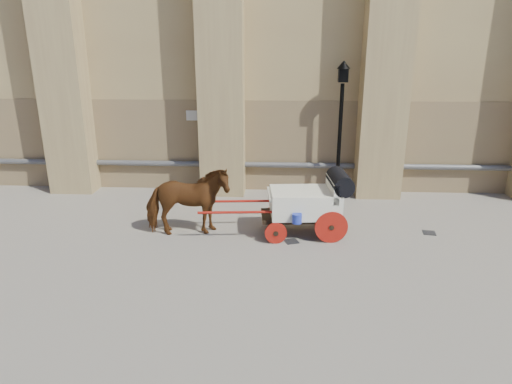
{
  "coord_description": "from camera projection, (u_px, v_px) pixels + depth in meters",
  "views": [
    {
      "loc": [
        0.84,
        -10.74,
        4.77
      ],
      "look_at": [
        0.26,
        0.19,
        1.16
      ],
      "focal_mm": 32.0,
      "sensor_mm": 36.0,
      "label": 1
    }
  ],
  "objects": [
    {
      "name": "street_lamp",
      "position": [
        340.0,
        127.0,
        14.07
      ],
      "size": [
        0.4,
        0.4,
        4.26
      ],
      "color": "black",
      "rests_on": "ground"
    },
    {
      "name": "ground",
      "position": [
        245.0,
        237.0,
        11.72
      ],
      "size": [
        90.0,
        90.0,
        0.0
      ],
      "primitive_type": "plane",
      "color": "gray",
      "rests_on": "ground"
    },
    {
      "name": "drain_grate_near",
      "position": [
        291.0,
        241.0,
        11.45
      ],
      "size": [
        0.41,
        0.41,
        0.01
      ],
      "primitive_type": "cube",
      "rotation": [
        0.0,
        0.0,
        0.35
      ],
      "color": "black",
      "rests_on": "ground"
    },
    {
      "name": "horse",
      "position": [
        187.0,
        202.0,
        11.6
      ],
      "size": [
        2.27,
        1.32,
        1.8
      ],
      "primitive_type": "imported",
      "rotation": [
        0.0,
        0.0,
        1.74
      ],
      "color": "#5C3214",
      "rests_on": "ground"
    },
    {
      "name": "carriage",
      "position": [
        310.0,
        201.0,
        11.64
      ],
      "size": [
        3.91,
        1.46,
        1.68
      ],
      "rotation": [
        0.0,
        0.0,
        0.09
      ],
      "color": "black",
      "rests_on": "ground"
    },
    {
      "name": "drain_grate_far",
      "position": [
        429.0,
        233.0,
        11.97
      ],
      "size": [
        0.37,
        0.37,
        0.01
      ],
      "primitive_type": "cube",
      "rotation": [
        0.0,
        0.0,
        -0.15
      ],
      "color": "black",
      "rests_on": "ground"
    }
  ]
}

